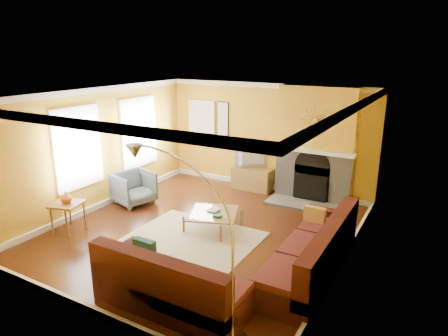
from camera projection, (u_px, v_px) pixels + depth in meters
The scene contains 27 objects.
floor at pixel (204, 231), 7.98m from camera, with size 5.50×6.00×0.02m, color #502411.
ceiling at pixel (201, 94), 7.21m from camera, with size 5.50×6.00×0.02m, color white.
wall_back at pixel (266, 137), 10.10m from camera, with size 5.50×0.02×2.70m, color gold.
wall_front at pixel (76, 223), 5.08m from camera, with size 5.50×0.02×2.70m, color gold.
wall_left at pixel (98, 149), 8.90m from camera, with size 0.02×6.00×2.70m, color gold.
wall_right at pixel (350, 190), 6.29m from camera, with size 0.02×6.00×2.70m, color gold.
baseboard at pixel (204, 228), 7.96m from camera, with size 5.50×6.00×0.12m, color white, non-canonical shape.
crown_molding at pixel (201, 98), 7.23m from camera, with size 5.50×6.00×0.12m, color white, non-canonical shape.
window_left_near at pixel (138, 132), 9.92m from camera, with size 0.06×1.22×1.72m, color white.
window_left_far at pixel (77, 148), 8.34m from camera, with size 0.06×1.22×1.72m, color white.
window_back at pixel (202, 123), 10.90m from camera, with size 0.82×0.06×1.22m, color white.
wall_art at pixel (223, 123), 10.59m from camera, with size 0.34×0.04×1.14m, color white.
fireplace at pixel (316, 145), 9.29m from camera, with size 1.80×0.40×2.70m, color gray, non-canonical shape.
mantel at pixel (313, 151), 9.12m from camera, with size 1.92×0.22×0.08m, color white.
hearth at pixel (305, 205), 9.21m from camera, with size 1.80×0.70×0.06m, color gray.
sunburst at pixel (315, 121), 8.93m from camera, with size 0.70×0.04×0.70m, color olive, non-canonical shape.
rug at pixel (194, 237), 7.67m from camera, with size 2.40×1.80×0.02m, color beige.
sectional_sofa at pixel (241, 243), 6.51m from camera, with size 2.93×3.64×0.90m, color #431915, non-canonical shape.
coffee_table at pixel (213, 221), 7.98m from camera, with size 0.94×0.94×0.37m, color white, non-canonical shape.
media_console at pixel (253, 179), 10.29m from camera, with size 1.03×0.46×0.57m, color olive.
tv at pixel (253, 158), 10.13m from camera, with size 0.94×0.12×0.54m, color black.
subwoofer at pixel (261, 186), 10.19m from camera, with size 0.27×0.27×0.27m, color white.
armchair at pixel (134, 188), 9.30m from camera, with size 0.82×0.84×0.77m, color slate.
side_table at pixel (68, 217), 7.88m from camera, with size 0.54×0.54×0.60m, color olive, non-canonical shape.
vase at pixel (66, 197), 7.76m from camera, with size 0.22×0.22×0.23m, color orange.
book at pixel (209, 209), 8.07m from camera, with size 0.21×0.29×0.03m, color white.
arc_lamp at pixel (187, 245), 4.88m from camera, with size 1.47×0.36×2.35m, color silver, non-canonical shape.
Camera 1 is at (3.95, -6.14, 3.47)m, focal length 32.00 mm.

